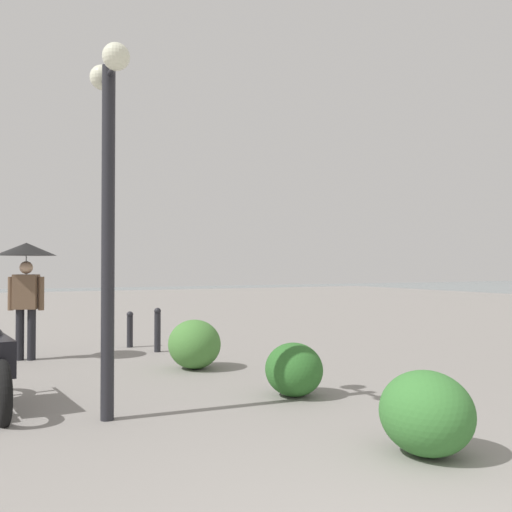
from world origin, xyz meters
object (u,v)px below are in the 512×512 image
at_px(bollard_mid, 130,328).
at_px(pedestrian, 26,267).
at_px(bollard_near, 157,329).
at_px(lamppost, 108,174).

bearing_deg(bollard_mid, pedestrian, 110.12).
distance_m(pedestrian, bollard_near, 2.59).
bearing_deg(bollard_near, lamppost, 157.22).
distance_m(lamppost, pedestrian, 4.59).
bearing_deg(lamppost, bollard_mid, -16.17).
height_order(bollard_near, bollard_mid, bollard_near).
relative_size(lamppost, bollard_mid, 5.39).
bearing_deg(lamppost, pedestrian, 6.24).
bearing_deg(bollard_near, pedestrian, 87.26).
xyz_separation_m(lamppost, bollard_mid, (5.18, -1.50, -2.22)).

